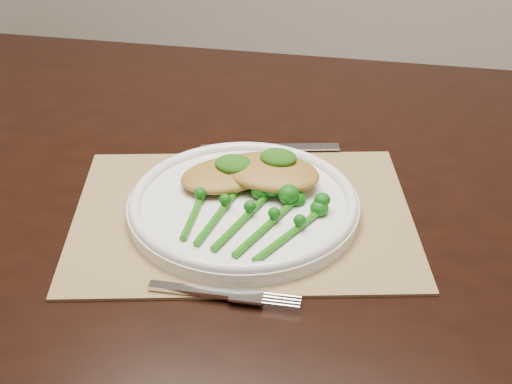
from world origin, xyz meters
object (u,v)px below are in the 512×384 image
(dinner_plate, at_px, (243,204))
(broccolini_bundle, at_px, (242,220))
(dining_table, at_px, (224,357))
(placemat, at_px, (243,216))
(chicken_fillet_left, at_px, (225,175))

(dinner_plate, height_order, broccolini_bundle, broccolini_bundle)
(dining_table, xyz_separation_m, placemat, (0.07, -0.10, 0.37))
(chicken_fillet_left, bearing_deg, dining_table, 79.42)
(placemat, bearing_deg, dinner_plate, 75.20)
(dinner_plate, height_order, chicken_fillet_left, chicken_fillet_left)
(chicken_fillet_left, bearing_deg, broccolini_bundle, -98.06)
(dining_table, distance_m, dinner_plate, 0.41)
(dining_table, xyz_separation_m, dinner_plate, (0.07, -0.09, 0.39))
(dining_table, height_order, broccolini_bundle, broccolini_bundle)
(dining_table, relative_size, broccolini_bundle, 9.08)
(placemat, relative_size, dinner_plate, 1.46)
(placemat, distance_m, chicken_fillet_left, 0.06)
(dinner_plate, bearing_deg, placemat, -85.59)
(chicken_fillet_left, xyz_separation_m, broccolini_bundle, (0.05, -0.08, -0.01))
(dining_table, height_order, dinner_plate, dinner_plate)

